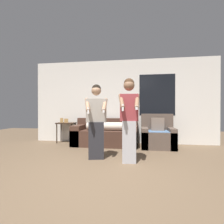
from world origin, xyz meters
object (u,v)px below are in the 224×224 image
(couch, at_px, (105,135))
(person_left, at_px, (96,121))
(armchair, at_px, (158,136))
(person_right, at_px, (129,119))
(side_table, at_px, (66,126))

(couch, bearing_deg, person_left, -86.81)
(armchair, bearing_deg, couch, 176.20)
(person_right, bearing_deg, armchair, 64.95)
(side_table, bearing_deg, person_right, -41.06)
(armchair, height_order, person_right, person_right)
(armchair, relative_size, side_table, 1.18)
(armchair, distance_m, person_right, 1.81)
(side_table, bearing_deg, couch, -9.61)
(couch, relative_size, person_left, 1.18)
(person_left, relative_size, person_right, 0.95)
(couch, height_order, armchair, armchair)
(couch, distance_m, side_table, 1.41)
(couch, relative_size, side_table, 2.38)
(side_table, height_order, person_left, person_left)
(couch, xyz_separation_m, armchair, (1.54, -0.10, 0.02))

